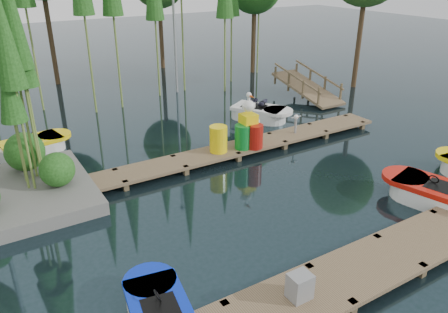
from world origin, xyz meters
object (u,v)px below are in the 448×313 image
boat_yellow_far (33,146)px  drum_cluster (250,131)px  utility_cabinet (300,286)px  yellow_barrel (218,139)px  boat_red (434,195)px

boat_yellow_far → drum_cluster: drum_cluster is taller
utility_cabinet → yellow_barrel: bearing=71.7°
utility_cabinet → drum_cluster: drum_cluster is taller
boat_red → drum_cluster: drum_cluster is taller
boat_red → utility_cabinet: 6.10m
yellow_barrel → utility_cabinet: bearing=-108.3°
yellow_barrel → boat_red: bearing=-57.8°
boat_red → drum_cluster: 6.20m
boat_yellow_far → yellow_barrel: 6.67m
boat_yellow_far → boat_red: bearing=-37.6°
boat_yellow_far → yellow_barrel: size_ratio=3.02×
yellow_barrel → drum_cluster: (1.19, -0.15, 0.12)m
boat_yellow_far → yellow_barrel: (5.40, -3.87, 0.48)m
utility_cabinet → drum_cluster: (3.51, 6.85, 0.31)m
utility_cabinet → drum_cluster: size_ratio=0.28×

